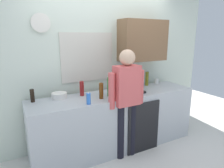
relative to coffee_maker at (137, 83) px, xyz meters
The scene contains 14 objects.
ground_plane 1.12m from the coffee_maker, 144.58° to the right, with size 8.00×8.00×0.00m, color silver.
kitchen_counter 0.69m from the coffee_maker, 169.49° to the left, with size 2.65×0.64×0.90m, color #B2B7BC.
dishwasher_panel 0.70m from the coffee_maker, 97.19° to the right, with size 0.56×0.02×0.81m, color black.
back_wall_assembly 0.61m from the coffee_maker, 118.88° to the left, with size 4.25×0.42×2.60m.
coffee_maker is the anchor object (origin of this frame).
bottle_olive_oil 0.50m from the coffee_maker, 33.56° to the left, with size 0.06×0.06×0.25m, color olive.
bottle_clear_soda 0.46m from the coffee_maker, behind, with size 0.09×0.09×0.28m, color #2D8C33.
bottle_amber_beer 0.64m from the coffee_maker, behind, with size 0.06×0.06×0.23m, color brown.
bottle_red_vinegar 0.87m from the coffee_maker, 164.70° to the left, with size 0.06×0.06×0.22m, color maroon.
bottle_dark_sauce 1.55m from the coffee_maker, behind, with size 0.06×0.06×0.18m, color black.
cup_white_mug 0.73m from the coffee_maker, 24.05° to the left, with size 0.08×0.08×0.10m, color white.
mixing_bowl 1.20m from the coffee_maker, 167.51° to the left, with size 0.22×0.22×0.08m, color white.
dish_soap 0.90m from the coffee_maker, 168.75° to the right, with size 0.06×0.06×0.18m.
person_at_sink 0.42m from the coffee_maker, 144.58° to the right, with size 0.57×0.22×1.60m.
Camera 1 is at (-1.43, -2.26, 1.78)m, focal length 31.50 mm.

